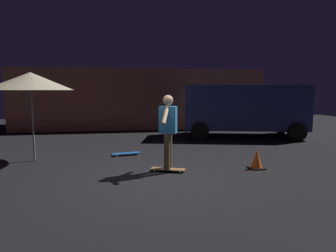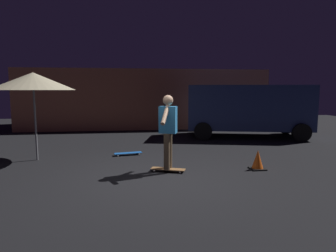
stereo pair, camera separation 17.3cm
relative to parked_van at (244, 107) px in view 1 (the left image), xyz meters
name	(u,v)px [view 1 (the left image)]	position (x,y,z in m)	size (l,w,h in m)	color
ground_plane	(154,178)	(-4.16, -5.07, -1.16)	(28.00, 28.00, 0.00)	black
low_building	(140,98)	(-3.85, 4.39, 0.24)	(11.73, 3.89, 2.81)	#B76B4C
parked_van	(244,107)	(0.00, 0.00, 0.00)	(4.91, 3.10, 2.03)	navy
patio_umbrella	(30,81)	(-7.08, -3.02, 0.91)	(2.10, 2.10, 2.30)	slate
skateboard_ridden	(168,169)	(-3.78, -4.60, -1.11)	(0.80, 0.47, 0.07)	olive
skateboard_spare	(126,154)	(-4.68, -2.76, -1.11)	(0.80, 0.34, 0.07)	#1959B2
skater	(168,127)	(-3.78, -4.60, -0.12)	(0.44, 0.95, 1.67)	brown
traffic_cone	(257,160)	(-1.67, -4.67, -0.95)	(0.34, 0.34, 0.46)	black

